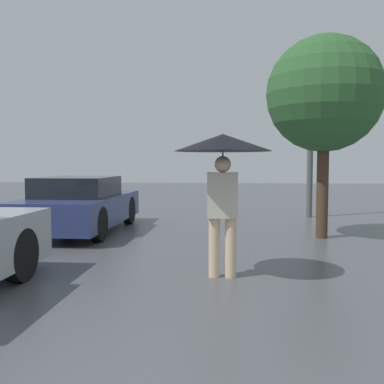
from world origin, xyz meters
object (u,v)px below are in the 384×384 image
Objects in this scene: tree at (324,95)px; pedestrian at (223,157)px; parked_car_farthest at (80,205)px; street_lamp at (311,113)px.

pedestrian is at bearing -121.68° from tree.
pedestrian reaches higher than parked_car_farthest.
pedestrian is at bearing -109.49° from street_lamp.
street_lamp reaches higher than pedestrian.
tree is (1.87, 3.03, 1.22)m from pedestrian.
tree is at bearing -96.13° from street_lamp.
tree is 3.26m from street_lamp.
tree reaches higher than pedestrian.
street_lamp is (0.35, 3.24, 0.02)m from tree.
pedestrian is 0.47× the size of tree.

